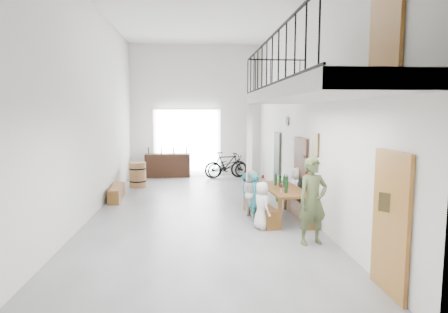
{
  "coord_description": "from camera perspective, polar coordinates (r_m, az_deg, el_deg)",
  "views": [
    {
      "loc": [
        -0.12,
        -9.94,
        2.62
      ],
      "look_at": [
        0.64,
        -0.5,
        1.54
      ],
      "focal_mm": 30.0,
      "sensor_mm": 36.0,
      "label": 1
    }
  ],
  "objects": [
    {
      "name": "guest_left_c",
      "position": [
        9.68,
        4.35,
        -5.58
      ],
      "size": [
        0.64,
        0.71,
        1.19
      ],
      "primitive_type": "imported",
      "rotation": [
        0.0,
        0.0,
        1.97
      ],
      "color": "white",
      "rests_on": "ground"
    },
    {
      "name": "room_walls",
      "position": [
        9.99,
        -4.0,
        11.86
      ],
      "size": [
        12.0,
        12.0,
        12.0
      ],
      "color": "white",
      "rests_on": "ground"
    },
    {
      "name": "host_standing",
      "position": [
        7.75,
        13.37,
        -6.65
      ],
      "size": [
        0.73,
        0.57,
        1.76
      ],
      "primitive_type": "imported",
      "rotation": [
        0.0,
        0.0,
        0.26
      ],
      "color": "#46512D",
      "rests_on": "ground"
    },
    {
      "name": "guest_left_a",
      "position": [
        8.62,
        5.75,
        -7.44
      ],
      "size": [
        0.5,
        0.62,
        1.09
      ],
      "primitive_type": "imported",
      "rotation": [
        0.0,
        0.0,
        1.9
      ],
      "color": "white",
      "rests_on": "ground"
    },
    {
      "name": "balcony",
      "position": [
        7.14,
        12.64,
        9.11
      ],
      "size": [
        1.52,
        5.62,
        4.0
      ],
      "color": "silver",
      "rests_on": "ground"
    },
    {
      "name": "oak_barrel",
      "position": [
        13.8,
        -13.0,
        -2.72
      ],
      "size": [
        0.61,
        0.61,
        0.9
      ],
      "color": "#946133",
      "rests_on": "ground"
    },
    {
      "name": "guest_left_d",
      "position": [
        10.25,
        3.59,
        -5.31
      ],
      "size": [
        0.49,
        0.73,
        1.05
      ],
      "primitive_type": "imported",
      "rotation": [
        0.0,
        0.0,
        1.41
      ],
      "color": "#26757F",
      "rests_on": "ground"
    },
    {
      "name": "guest_right_b",
      "position": [
        9.8,
        11.87,
        -6.06
      ],
      "size": [
        0.62,
        0.99,
        1.02
      ],
      "primitive_type": "imported",
      "rotation": [
        0.0,
        0.0,
        -1.94
      ],
      "color": "black",
      "rests_on": "ground"
    },
    {
      "name": "potted_plant",
      "position": [
        11.44,
        8.51,
        -5.62
      ],
      "size": [
        0.46,
        0.41,
        0.46
      ],
      "primitive_type": "imported",
      "rotation": [
        0.0,
        0.0,
        -0.13
      ],
      "color": "#1D531B",
      "rests_on": "ground"
    },
    {
      "name": "bench_inner",
      "position": [
        9.46,
        5.48,
        -8.21
      ],
      "size": [
        0.58,
        1.94,
        0.44
      ],
      "primitive_type": "cube",
      "rotation": [
        0.0,
        0.0,
        0.15
      ],
      "color": "brown",
      "rests_on": "ground"
    },
    {
      "name": "serving_counter",
      "position": [
        15.77,
        -8.56,
        -1.34
      ],
      "size": [
        1.86,
        0.55,
        0.98
      ],
      "primitive_type": "cube",
      "rotation": [
        0.0,
        0.0,
        0.02
      ],
      "color": "#371C10",
      "rests_on": "ground"
    },
    {
      "name": "counter_bottles",
      "position": [
        15.69,
        -8.6,
        0.92
      ],
      "size": [
        1.61,
        0.17,
        0.28
      ],
      "color": "black",
      "rests_on": "serving_counter"
    },
    {
      "name": "side_bench",
      "position": [
        11.98,
        -16.05,
        -5.35
      ],
      "size": [
        0.42,
        1.51,
        0.42
      ],
      "primitive_type": "cube",
      "rotation": [
        0.0,
        0.0,
        0.06
      ],
      "color": "brown",
      "rests_on": "ground"
    },
    {
      "name": "bench_wall",
      "position": [
        9.71,
        11.73,
        -7.88
      ],
      "size": [
        0.26,
        1.99,
        0.46
      ],
      "primitive_type": "cube",
      "rotation": [
        0.0,
        0.0,
        -0.0
      ],
      "color": "brown",
      "rests_on": "ground"
    },
    {
      "name": "floor",
      "position": [
        10.28,
        -3.84,
        -8.27
      ],
      "size": [
        12.0,
        12.0,
        0.0
      ],
      "primitive_type": "plane",
      "color": "slate",
      "rests_on": "ground"
    },
    {
      "name": "bicycle_near",
      "position": [
        15.51,
        0.66,
        -1.5
      ],
      "size": [
        1.82,
        0.87,
        0.92
      ],
      "primitive_type": "imported",
      "rotation": [
        0.0,
        0.0,
        1.72
      ],
      "color": "black",
      "rests_on": "ground"
    },
    {
      "name": "guest_right_c",
      "position": [
        10.39,
        11.04,
        -4.87
      ],
      "size": [
        0.45,
        0.62,
        1.19
      ],
      "primitive_type": "imported",
      "rotation": [
        0.0,
        0.0,
        -1.44
      ],
      "color": "white",
      "rests_on": "ground"
    },
    {
      "name": "guest_left_b",
      "position": [
        9.27,
        4.89,
        -6.12
      ],
      "size": [
        0.43,
        0.51,
        1.19
      ],
      "primitive_type": "imported",
      "rotation": [
        0.0,
        0.0,
        1.18
      ],
      "color": "#26757F",
      "rests_on": "ground"
    },
    {
      "name": "tasting_table",
      "position": [
        9.47,
        9.0,
        -5.22
      ],
      "size": [
        0.98,
        2.1,
        0.79
      ],
      "rotation": [
        0.0,
        0.0,
        0.07
      ],
      "color": "brown",
      "rests_on": "ground"
    },
    {
      "name": "gateway_portal",
      "position": [
        15.93,
        -5.61,
        2.08
      ],
      "size": [
        2.8,
        0.08,
        2.8
      ],
      "primitive_type": "cube",
      "color": "white",
      "rests_on": "ground"
    },
    {
      "name": "tableware",
      "position": [
        9.49,
        8.56,
        -3.77
      ],
      "size": [
        0.53,
        1.47,
        0.35
      ],
      "color": "black",
      "rests_on": "tasting_table"
    },
    {
      "name": "right_wall_decor",
      "position": [
        8.6,
        14.56,
        0.44
      ],
      "size": [
        0.07,
        8.28,
        5.07
      ],
      "color": "#935F27",
      "rests_on": "ground"
    },
    {
      "name": "guest_right_a",
      "position": [
        9.19,
        12.79,
        -6.25
      ],
      "size": [
        0.31,
        0.73,
        1.23
      ],
      "primitive_type": "imported",
      "rotation": [
        0.0,
        0.0,
        -1.56
      ],
      "color": "#A41F1C",
      "rests_on": "ground"
    },
    {
      "name": "bicycle_far",
      "position": [
        15.28,
        0.31,
        -1.31
      ],
      "size": [
        1.87,
        0.85,
        1.08
      ],
      "primitive_type": "imported",
      "rotation": [
        0.0,
        0.0,
        1.76
      ],
      "color": "black",
      "rests_on": "ground"
    }
  ]
}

